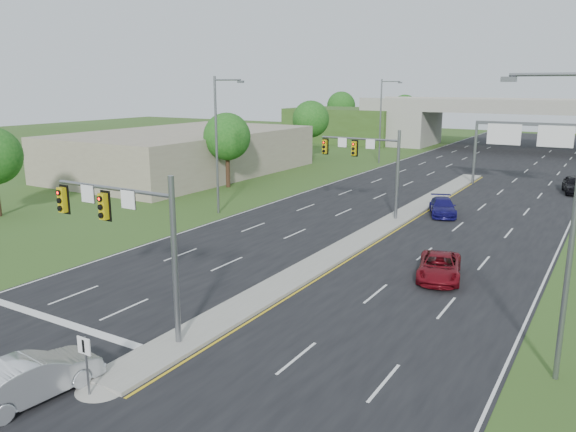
% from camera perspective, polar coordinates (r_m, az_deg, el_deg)
% --- Properties ---
extents(ground, '(240.00, 240.00, 0.00)m').
position_cam_1_polar(ground, '(23.92, -11.02, -12.76)').
color(ground, '#334E1C').
rests_on(ground, ground).
extents(road, '(24.00, 160.00, 0.02)m').
position_cam_1_polar(road, '(53.86, 14.57, 1.73)').
color(road, black).
rests_on(road, ground).
extents(median, '(2.00, 54.00, 0.16)m').
position_cam_1_polar(median, '(42.72, 9.93, -0.88)').
color(median, gray).
rests_on(median, road).
extents(median_nose, '(2.00, 2.00, 0.16)m').
position_cam_1_polar(median_nose, '(21.44, -18.45, -16.17)').
color(median_nose, gray).
rests_on(median_nose, road).
extents(lane_markings, '(23.72, 160.00, 0.01)m').
position_cam_1_polar(lane_markings, '(48.35, 11.81, 0.61)').
color(lane_markings, gold).
rests_on(lane_markings, road).
extents(signal_mast_near, '(6.62, 0.60, 7.00)m').
position_cam_1_polar(signal_mast_near, '(23.77, -15.72, -1.04)').
color(signal_mast_near, slate).
rests_on(signal_mast_near, ground).
extents(signal_mast_far, '(6.62, 0.60, 7.00)m').
position_cam_1_polar(signal_mast_far, '(44.45, 8.34, 5.81)').
color(signal_mast_far, slate).
rests_on(signal_mast_far, ground).
extents(keep_right_sign, '(0.60, 0.13, 2.20)m').
position_cam_1_polar(keep_right_sign, '(20.50, -19.88, -13.24)').
color(keep_right_sign, slate).
rests_on(keep_right_sign, ground).
extents(sign_gantry, '(11.58, 0.44, 6.67)m').
position_cam_1_polar(sign_gantry, '(61.44, 23.58, 7.37)').
color(sign_gantry, slate).
rests_on(sign_gantry, ground).
extents(overpass, '(80.00, 14.00, 8.10)m').
position_cam_1_polar(overpass, '(97.13, 22.43, 8.25)').
color(overpass, gray).
rests_on(overpass, ground).
extents(lightpole_l_mid, '(2.85, 0.25, 11.00)m').
position_cam_1_polar(lightpole_l_mid, '(45.61, -7.09, 7.78)').
color(lightpole_l_mid, slate).
rests_on(lightpole_l_mid, ground).
extents(lightpole_l_far, '(2.85, 0.25, 11.00)m').
position_cam_1_polar(lightpole_l_far, '(76.22, 9.52, 9.87)').
color(lightpole_l_far, slate).
rests_on(lightpole_l_far, ground).
extents(lightpole_r_near, '(2.85, 0.25, 11.00)m').
position_cam_1_polar(lightpole_r_near, '(21.26, 26.59, 0.20)').
color(lightpole_r_near, slate).
rests_on(lightpole_r_near, ground).
extents(tree_l_near, '(4.80, 4.80, 7.60)m').
position_cam_1_polar(tree_l_near, '(57.66, -6.22, 8.01)').
color(tree_l_near, '#382316').
rests_on(tree_l_near, ground).
extents(tree_l_mid, '(5.20, 5.20, 8.12)m').
position_cam_1_polar(tree_l_mid, '(80.80, 2.33, 9.80)').
color(tree_l_mid, '#382316').
rests_on(tree_l_mid, ground).
extents(tree_back_a, '(6.00, 6.00, 8.85)m').
position_cam_1_polar(tree_back_a, '(121.84, 5.42, 11.08)').
color(tree_back_a, '#382316').
rests_on(tree_back_a, ground).
extents(tree_back_b, '(5.60, 5.60, 8.32)m').
position_cam_1_polar(tree_back_b, '(116.49, 11.74, 10.60)').
color(tree_back_b, '#382316').
rests_on(tree_back_b, ground).
extents(commercial_building, '(18.00, 30.00, 5.00)m').
position_cam_1_polar(commercial_building, '(68.08, -10.38, 6.40)').
color(commercial_building, gray).
rests_on(commercial_building, ground).
extents(car_silver, '(2.11, 4.77, 1.52)m').
position_cam_1_polar(car_silver, '(21.42, -24.48, -14.69)').
color(car_silver, '#B6B9BF').
rests_on(car_silver, road).
extents(car_far_a, '(3.27, 5.18, 1.33)m').
position_cam_1_polar(car_far_a, '(31.79, 15.12, -4.99)').
color(car_far_a, maroon).
rests_on(car_far_a, road).
extents(car_far_b, '(3.46, 5.09, 1.37)m').
position_cam_1_polar(car_far_b, '(47.08, 15.44, 0.91)').
color(car_far_b, '#110D53').
rests_on(car_far_b, road).
extents(car_far_c, '(2.94, 5.27, 1.69)m').
position_cam_1_polar(car_far_c, '(61.22, 27.15, 2.85)').
color(car_far_c, black).
rests_on(car_far_c, road).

